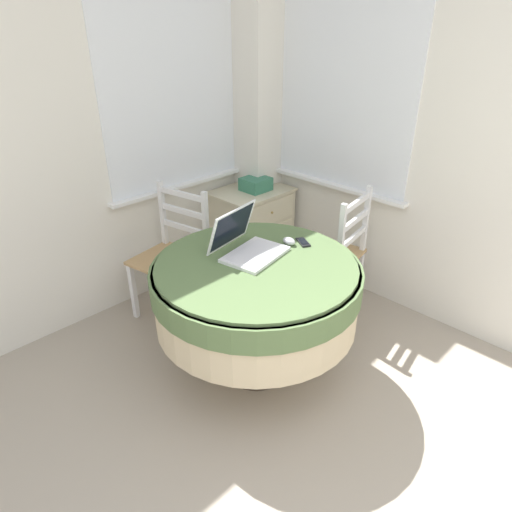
{
  "coord_description": "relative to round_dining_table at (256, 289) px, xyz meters",
  "views": [
    {
      "loc": [
        -0.63,
        0.16,
        1.88
      ],
      "look_at": [
        1.01,
        1.8,
        0.66
      ],
      "focal_mm": 32.0,
      "sensor_mm": 36.0,
      "label": 1
    }
  ],
  "objects": [
    {
      "name": "round_dining_table",
      "position": [
        0.0,
        0.0,
        0.0
      ],
      "size": [
        1.13,
        1.13,
        0.73
      ],
      "color": "#4C3D2D",
      "rests_on": "ground_plane"
    },
    {
      "name": "dining_chair_near_right_window",
      "position": [
        0.83,
        0.08,
        -0.13
      ],
      "size": [
        0.5,
        0.47,
        0.9
      ],
      "color": "tan",
      "rests_on": "ground_plane"
    },
    {
      "name": "storage_box",
      "position": [
        0.94,
        0.94,
        0.14
      ],
      "size": [
        0.2,
        0.19,
        0.1
      ],
      "color": "#387A5B",
      "rests_on": "corner_cabinet"
    },
    {
      "name": "laptop",
      "position": [
        0.05,
        0.12,
        0.21
      ],
      "size": [
        0.4,
        0.37,
        0.25
      ],
      "color": "white",
      "rests_on": "round_dining_table"
    },
    {
      "name": "corner_cabinet",
      "position": [
        0.92,
        0.96,
        -0.24
      ],
      "size": [
        0.6,
        0.47,
        0.66
      ],
      "color": "beige",
      "rests_on": "ground_plane"
    },
    {
      "name": "corner_room_shell",
      "position": [
        0.35,
        0.17,
        0.71
      ],
      "size": [
        4.36,
        4.72,
        2.55
      ],
      "color": "white",
      "rests_on": "ground_plane"
    },
    {
      "name": "cell_phone",
      "position": [
        0.36,
        -0.02,
        0.16
      ],
      "size": [
        0.1,
        0.12,
        0.01
      ],
      "color": "black",
      "rests_on": "round_dining_table"
    },
    {
      "name": "computer_mouse",
      "position": [
        0.29,
        0.03,
        0.18
      ],
      "size": [
        0.05,
        0.08,
        0.04
      ],
      "color": "silver",
      "rests_on": "round_dining_table"
    },
    {
      "name": "dining_chair_near_back_window",
      "position": [
        0.05,
        0.84,
        -0.13
      ],
      "size": [
        0.47,
        0.51,
        0.9
      ],
      "color": "tan",
      "rests_on": "ground_plane"
    }
  ]
}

